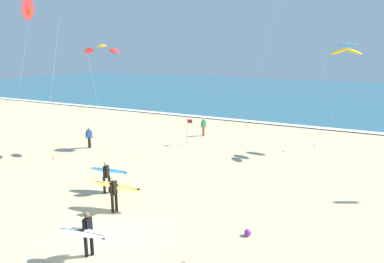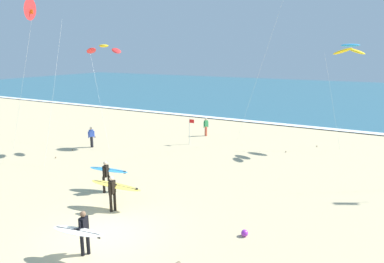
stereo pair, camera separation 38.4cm
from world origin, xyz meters
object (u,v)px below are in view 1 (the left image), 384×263
object	(u,v)px
surfer_lead	(116,189)
kite_delta_scarlet_far	(27,10)
surfer_trailing	(108,173)
lifeguard_flag	(188,129)
surfer_third	(85,232)
kite_arc_golden_mid	(102,49)
kite_arc_cobalt_near	(347,49)
bystander_green_top	(204,127)
beach_ball	(248,233)
bystander_blue_top	(89,137)

from	to	relation	value
surfer_lead	kite_delta_scarlet_far	size ratio (longest dim) A/B	0.25
surfer_trailing	lifeguard_flag	bearing A→B (deg)	94.84
surfer_third	kite_arc_golden_mid	distance (m)	15.40
surfer_lead	surfer_third	distance (m)	3.95
surfer_lead	kite_arc_cobalt_near	distance (m)	18.62
surfer_trailing	bystander_green_top	distance (m)	13.78
kite_arc_cobalt_near	kite_arc_golden_mid	distance (m)	17.11
surfer_trailing	kite_arc_golden_mid	bearing A→B (deg)	131.32
surfer_lead	lifeguard_flag	size ratio (longest dim) A/B	1.24
surfer_trailing	beach_ball	world-z (taller)	surfer_trailing
surfer_trailing	kite_arc_cobalt_near	world-z (taller)	kite_arc_cobalt_near
surfer_trailing	bystander_green_top	bearing A→B (deg)	94.51
lifeguard_flag	beach_ball	distance (m)	14.56
surfer_lead	kite_delta_scarlet_far	bearing A→B (deg)	162.27
bystander_green_top	lifeguard_flag	bearing A→B (deg)	-86.57
kite_delta_scarlet_far	bystander_blue_top	distance (m)	10.16
kite_arc_cobalt_near	bystander_green_top	bearing A→B (deg)	-178.52
kite_arc_golden_mid	beach_ball	size ratio (longest dim) A/B	27.58
bystander_blue_top	surfer_lead	bearing A→B (deg)	-40.52
kite_arc_cobalt_near	beach_ball	distance (m)	16.72
bystander_green_top	beach_ball	distance (m)	17.28
surfer_lead	kite_arc_golden_mid	world-z (taller)	kite_arc_golden_mid
kite_arc_cobalt_near	kite_delta_scarlet_far	world-z (taller)	kite_delta_scarlet_far
kite_arc_cobalt_near	lifeguard_flag	bearing A→B (deg)	-162.00
surfer_lead	bystander_blue_top	bearing A→B (deg)	139.48
bystander_blue_top	beach_ball	bearing A→B (deg)	-25.00
lifeguard_flag	kite_arc_cobalt_near	bearing A→B (deg)	18.00
kite_arc_cobalt_near	lifeguard_flag	xyz separation A→B (m)	(-10.76, -3.50, -6.12)
surfer_trailing	surfer_third	xyz separation A→B (m)	(3.43, -5.13, -0.00)
bystander_green_top	lifeguard_flag	size ratio (longest dim) A/B	0.76
surfer_trailing	beach_ball	xyz separation A→B (m)	(8.01, -0.95, -0.90)
surfer_trailing	kite_arc_cobalt_near	distance (m)	18.27
surfer_lead	kite_arc_golden_mid	size ratio (longest dim) A/B	0.34
bystander_green_top	beach_ball	size ratio (longest dim) A/B	5.68
kite_arc_cobalt_near	lifeguard_flag	size ratio (longest dim) A/B	3.69
kite_arc_golden_mid	bystander_green_top	xyz separation A→B (m)	(4.12, 7.81, -6.58)
bystander_blue_top	kite_arc_cobalt_near	bearing A→B (deg)	24.90
kite_arc_golden_mid	bystander_green_top	distance (m)	11.01
bystander_blue_top	beach_ball	distance (m)	16.73
surfer_third	beach_ball	distance (m)	6.27
kite_delta_scarlet_far	lifeguard_flag	bearing A→B (deg)	60.22
surfer_lead	kite_arc_golden_mid	xyz separation A→B (m)	(-7.01, 7.45, 6.34)
bystander_blue_top	bystander_green_top	distance (m)	9.73
bystander_blue_top	surfer_third	bearing A→B (deg)	-46.80
kite_delta_scarlet_far	bystander_blue_top	size ratio (longest dim) A/B	6.46
kite_arc_cobalt_near	kite_arc_golden_mid	size ratio (longest dim) A/B	1.00
kite_delta_scarlet_far	bystander_green_top	distance (m)	16.27
beach_ball	bystander_green_top	bearing A→B (deg)	121.78
surfer_third	kite_arc_cobalt_near	xyz separation A→B (m)	(6.44, 19.15, 6.34)
kite_arc_cobalt_near	beach_ball	xyz separation A→B (m)	(-1.86, -14.96, -7.24)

